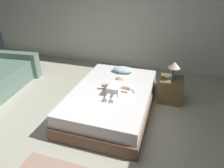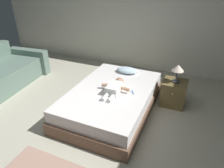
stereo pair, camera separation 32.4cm
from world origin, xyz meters
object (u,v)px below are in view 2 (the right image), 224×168
at_px(toothbrush, 133,92).
at_px(nightstand, 174,93).
at_px(bed, 112,100).
at_px(baby, 115,87).
at_px(lamp, 178,69).
at_px(pillow, 127,70).

bearing_deg(toothbrush, nightstand, 44.26).
xyz_separation_m(bed, baby, (0.07, -0.04, 0.28)).
bearing_deg(lamp, toothbrush, -135.74).
relative_size(toothbrush, nightstand, 0.25).
distance_m(pillow, nightstand, 1.00).
bearing_deg(nightstand, pillow, 173.69).
distance_m(pillow, toothbrush, 0.79).
height_order(bed, pillow, pillow).
height_order(bed, lamp, lamp).
xyz_separation_m(pillow, nightstand, (0.97, -0.11, -0.24)).
bearing_deg(lamp, pillow, 173.70).
height_order(bed, toothbrush, toothbrush).
distance_m(baby, lamp, 1.14).
bearing_deg(bed, toothbrush, 5.64).
xyz_separation_m(bed, lamp, (0.97, 0.63, 0.51)).
height_order(pillow, toothbrush, pillow).
bearing_deg(toothbrush, lamp, 44.26).
distance_m(baby, toothbrush, 0.31).
height_order(pillow, nightstand, pillow).
bearing_deg(lamp, bed, -147.08).
xyz_separation_m(nightstand, lamp, (0.00, 0.00, 0.48)).
relative_size(pillow, nightstand, 0.91).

